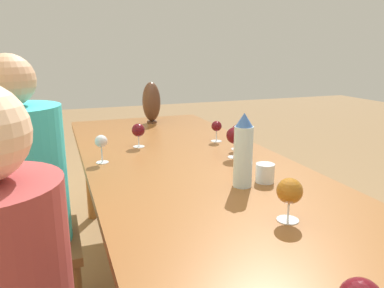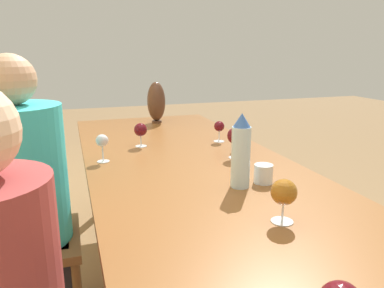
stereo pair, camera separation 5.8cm
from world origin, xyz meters
name	(u,v)px [view 2 (the right image)]	position (x,y,z in m)	size (l,w,h in m)	color
dining_table	(202,187)	(0.00, 0.00, 0.69)	(2.89, 0.97, 0.75)	brown
water_bottle	(241,152)	(-0.19, -0.09, 0.89)	(0.08, 0.08, 0.30)	silver
water_tumbler	(263,174)	(-0.18, -0.20, 0.79)	(0.08, 0.08, 0.08)	silver
vase	(156,102)	(1.21, -0.07, 0.91)	(0.13, 0.13, 0.30)	#4C2D1E
wine_glass_0	(141,130)	(0.56, 0.17, 0.84)	(0.07, 0.07, 0.13)	silver
wine_glass_1	(239,132)	(0.32, -0.32, 0.85)	(0.07, 0.07, 0.14)	silver
wine_glass_2	(219,127)	(0.52, -0.29, 0.84)	(0.06, 0.06, 0.12)	silver
wine_glass_3	(102,142)	(0.32, 0.40, 0.85)	(0.06, 0.06, 0.14)	silver
wine_glass_5	(236,136)	(0.18, -0.24, 0.86)	(0.08, 0.08, 0.16)	silver
wine_glass_6	(284,193)	(-0.52, -0.08, 0.85)	(0.08, 0.08, 0.14)	silver
chair_far	(9,231)	(0.20, 0.83, 0.50)	(0.44, 0.44, 0.95)	brown
person_far	(27,194)	(0.20, 0.74, 0.67)	(0.38, 0.38, 1.27)	#2D2D38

